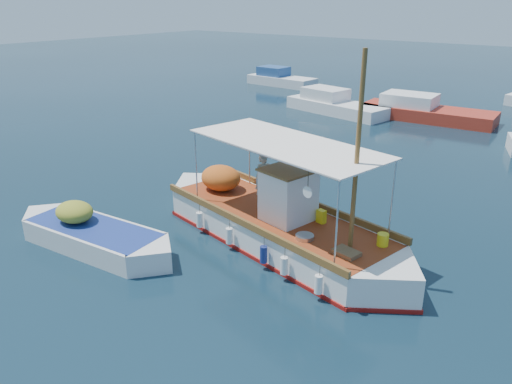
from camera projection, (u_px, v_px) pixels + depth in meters
The scene contains 6 objects.
ground at pixel (280, 250), 15.97m from camera, with size 160.00×160.00×0.00m, color black.
fishing_caique at pixel (275, 225), 16.37m from camera, with size 10.64×4.49×6.62m.
dinghy at pixel (93, 237), 16.08m from camera, with size 6.48×2.29×1.59m.
bg_boat_nw at pixel (334, 106), 34.70m from camera, with size 7.74×3.74×1.80m.
bg_boat_n at pixel (423, 112), 32.75m from camera, with size 8.55×3.34×1.80m.
bg_boat_far_w at pixel (280, 80), 45.50m from camera, with size 6.49×2.58×1.80m.
Camera 1 is at (7.98, -11.76, 7.56)m, focal length 35.00 mm.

